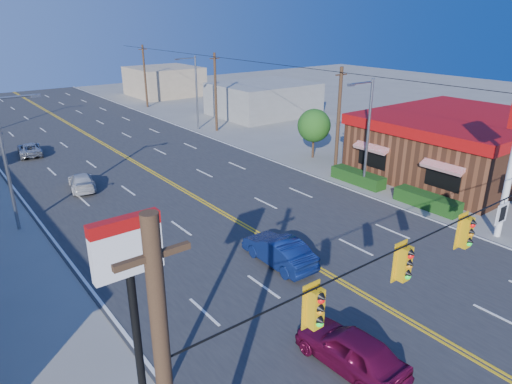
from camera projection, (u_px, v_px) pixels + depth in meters
ground at (459, 351)px, 17.46m from camera, size 160.00×160.00×0.00m
road at (194, 197)px, 32.26m from camera, size 20.00×120.00×0.06m
signal_span at (480, 238)px, 15.63m from camera, size 24.32×0.34×9.00m
kfc at (458, 144)px, 36.76m from camera, size 16.30×12.40×4.70m
pizza_hut_sign at (131, 286)px, 12.32m from camera, size 1.90×0.30×6.85m
streetlight_se at (367, 129)px, 32.32m from camera, size 2.55×0.25×8.00m
streetlight_ne at (195, 89)px, 50.10m from camera, size 2.55×0.25×8.00m
streetlight_sw at (8, 156)px, 26.01m from camera, size 2.55×0.25×8.00m
utility_pole_near at (338, 121)px, 36.19m from camera, size 0.28×0.28×8.40m
utility_pole_mid at (216, 93)px, 49.52m from camera, size 0.28×0.28×8.40m
utility_pole_far at (145, 77)px, 62.86m from camera, size 0.28×0.28×8.40m
tree_kfc_rear at (314, 126)px, 40.35m from camera, size 2.94×2.94×4.41m
bld_east_mid at (263, 99)px, 58.83m from camera, size 12.00×10.00×4.00m
bld_east_far at (164, 81)px, 73.36m from camera, size 10.00×10.00×4.40m
car_magenta at (350, 350)px, 16.41m from camera, size 1.98×4.48×1.50m
car_blue at (279, 252)px, 23.29m from camera, size 1.65×4.52×1.48m
car_white at (82, 182)px, 33.48m from camera, size 2.43×4.32×1.18m
car_silver at (30, 150)px, 41.70m from camera, size 2.44×4.34×1.14m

